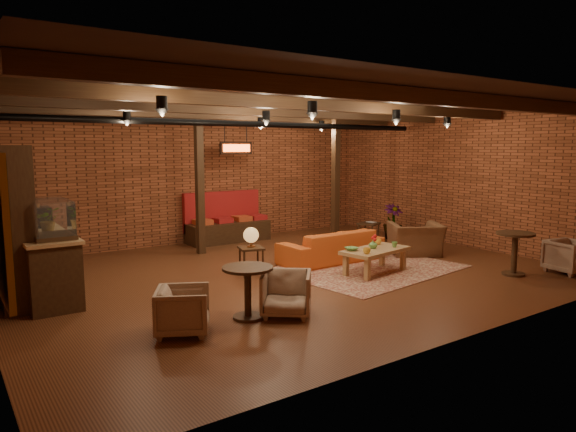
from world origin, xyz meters
TOP-DOWN VIEW (x-y plane):
  - floor at (0.00, 0.00)m, footprint 10.00×10.00m
  - ceiling at (0.00, 0.00)m, footprint 10.00×8.00m
  - wall_back at (0.00, 4.00)m, footprint 10.00×0.02m
  - wall_front at (0.00, -4.00)m, footprint 10.00×0.02m
  - wall_right at (5.00, 0.00)m, footprint 0.02×8.00m
  - ceiling_beams at (0.00, 0.00)m, footprint 9.80×6.40m
  - ceiling_pipe at (0.00, 1.60)m, footprint 9.60×0.12m
  - post_left at (-0.60, 2.60)m, footprint 0.16×0.16m
  - post_right at (2.80, 2.00)m, footprint 0.16×0.16m
  - service_counter at (-4.10, 1.00)m, footprint 0.80×2.50m
  - plant_counter at (-4.00, 1.20)m, footprint 0.35×0.39m
  - shelving_hutch at (-4.50, 1.10)m, footprint 0.52×2.00m
  - chalkboard_menu at (-4.93, -2.30)m, footprint 0.08×0.96m
  - banquette at (0.60, 3.55)m, footprint 2.10×0.70m
  - service_sign at (0.60, 3.10)m, footprint 0.86×0.06m
  - ceiling_spotlights at (0.00, 0.00)m, footprint 6.40×4.40m
  - rug at (1.47, -0.59)m, footprint 3.73×3.03m
  - sofa at (1.26, 0.28)m, footprint 2.27×0.92m
  - coffee_table at (1.30, -0.95)m, footprint 1.47×0.91m
  - side_table_lamp at (-0.68, 0.25)m, footprint 0.53×0.53m
  - round_table_left at (-1.96, -1.81)m, footprint 0.71×0.71m
  - armchair_a at (-2.94, -1.85)m, footprint 0.85×0.86m
  - armchair_b at (-1.45, -2.01)m, footprint 0.93×0.92m
  - armchair_right at (3.24, -0.24)m, footprint 1.29×1.17m
  - side_table_book at (3.39, 1.40)m, footprint 0.59×0.59m
  - round_table_right at (3.36, -2.52)m, footprint 0.69×0.69m
  - armchair_far at (4.35, -3.03)m, footprint 0.78×0.74m
  - plant_tall at (4.30, 1.46)m, footprint 1.79×1.79m

SIDE VIEW (x-z plane):
  - floor at x=0.00m, z-range 0.00..0.00m
  - rug at x=1.47m, z-range 0.00..0.01m
  - sofa at x=1.26m, z-range 0.00..0.66m
  - armchair_a at x=-2.94m, z-range 0.00..0.67m
  - armchair_far at x=4.35m, z-range 0.00..0.70m
  - armchair_b at x=-1.45m, z-range 0.00..0.70m
  - coffee_table at x=1.30m, z-range 0.06..0.78m
  - side_table_book at x=3.39m, z-range 0.20..0.73m
  - armchair_right at x=3.24m, z-range 0.00..0.95m
  - round_table_left at x=-1.96m, z-range 0.13..0.87m
  - banquette at x=0.60m, z-range 0.00..1.00m
  - round_table_right at x=3.36m, z-range 0.14..0.94m
  - side_table_lamp at x=-0.68m, z-range 0.24..1.14m
  - service_counter at x=-4.10m, z-range 0.00..1.60m
  - shelving_hutch at x=-4.50m, z-range 0.00..2.40m
  - plant_counter at x=-4.00m, z-range 1.07..1.37m
  - plant_tall at x=4.30m, z-range 0.00..2.71m
  - wall_back at x=0.00m, z-range 0.00..3.20m
  - wall_front at x=0.00m, z-range 0.00..3.20m
  - wall_right at x=5.00m, z-range 0.00..3.20m
  - post_left at x=-0.60m, z-range 0.00..3.20m
  - post_right at x=2.80m, z-range 0.00..3.20m
  - chalkboard_menu at x=-4.93m, z-range 0.87..2.33m
  - service_sign at x=0.60m, z-range 2.20..2.50m
  - ceiling_pipe at x=0.00m, z-range 2.79..2.91m
  - ceiling_spotlights at x=0.00m, z-range 2.72..3.00m
  - ceiling_beams at x=0.00m, z-range 2.97..3.19m
  - ceiling at x=0.00m, z-range 3.19..3.21m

